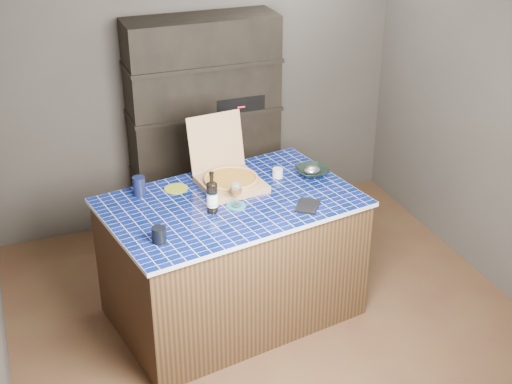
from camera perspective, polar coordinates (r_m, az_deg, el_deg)
name	(u,v)px	position (r m, az deg, el deg)	size (l,w,h in m)	color
room	(275,161)	(4.41, 1.53, 2.51)	(3.50, 3.50, 3.50)	brown
shelving_unit	(205,126)	(5.87, -4.12, 5.28)	(1.20, 0.41, 1.80)	black
kitchen_island	(232,258)	(4.91, -1.92, -5.31)	(1.79, 1.31, 0.90)	#4C381D
pizza_box	(229,177)	(4.86, -2.14, 1.18)	(0.45, 0.53, 0.44)	tan
mead_bottle	(212,197)	(4.50, -3.52, -0.37)	(0.08, 0.08, 0.28)	black
teal_trivet	(236,206)	(4.61, -1.59, -1.12)	(0.13, 0.13, 0.01)	#1A718A
wine_glass	(236,189)	(4.56, -1.61, 0.21)	(0.08, 0.08, 0.17)	white
tumbler	(159,235)	(4.24, -7.76, -3.41)	(0.09, 0.09, 0.10)	black
dvd_case	(308,206)	(4.61, 4.16, -1.12)	(0.14, 0.19, 0.02)	black
bowl	(312,172)	(5.03, 4.50, 1.64)	(0.23, 0.23, 0.06)	black
foil_contents	(312,170)	(5.03, 4.51, 1.77)	(0.12, 0.10, 0.06)	silver
white_jar	(278,173)	(4.99, 1.75, 1.55)	(0.07, 0.07, 0.06)	silver
navy_cup	(139,186)	(4.79, -9.33, 0.46)	(0.08, 0.08, 0.13)	black
green_trivet	(176,189)	(4.86, -6.40, 0.28)	(0.16, 0.16, 0.01)	olive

